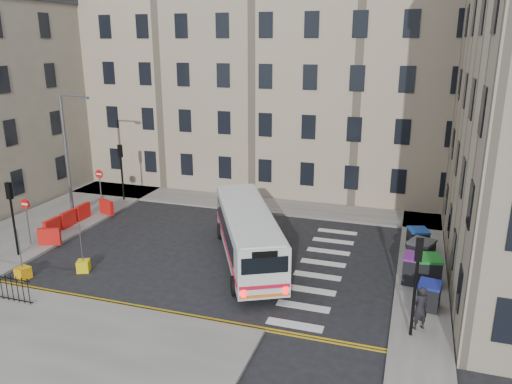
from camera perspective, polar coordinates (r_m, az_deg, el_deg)
The scene contains 22 objects.
ground at distance 27.62m, azimuth -0.72°, elevation -7.37°, with size 120.00×120.00×0.00m, color black.
pavement_north at distance 37.13m, azimuth -5.26°, elevation -0.89°, with size 36.00×3.20×0.15m, color slate.
pavement_east at distance 30.06m, azimuth 18.43°, elevation -6.06°, with size 2.40×26.00×0.15m, color slate.
pavement_west at distance 35.11m, azimuth -22.40°, elevation -3.19°, with size 6.00×22.00×0.15m, color slate.
pavement_sw at distance 23.37m, azimuth -26.39°, elevation -13.84°, with size 20.00×6.00×0.15m, color slate.
terrace_north at distance 42.25m, azimuth -3.11°, elevation 13.12°, with size 38.30×10.80×17.20m.
traffic_light_east at distance 20.22m, azimuth 17.89°, elevation -8.73°, with size 0.28×0.22×4.10m.
traffic_light_nw at distance 37.38m, azimuth -15.16°, elevation 3.15°, with size 0.28×0.22×4.10m.
traffic_light_sw at distance 29.49m, azimuth -26.16°, elevation -1.60°, with size 0.28×0.22×4.10m.
streetlamp at distance 34.10m, azimuth -20.83°, elevation 3.89°, with size 0.50×0.22×8.14m.
no_entry_north at distance 36.25m, azimuth -17.42°, elevation 1.25°, with size 0.60×0.08×3.00m.
no_entry_south at distance 31.08m, azimuth -24.76°, elevation -2.08°, with size 0.60×0.08×3.00m.
roadworks_barriers at distance 33.24m, azimuth -20.19°, elevation -2.98°, with size 1.66×6.26×1.00m.
bus at distance 26.49m, azimuth -0.98°, elevation -4.65°, with size 6.78×10.23×2.81m.
wheelie_bin_a at distance 23.36m, azimuth 19.16°, elevation -11.09°, with size 1.07×1.19×1.18m.
wheelie_bin_b at distance 25.41m, azimuth 17.74°, elevation -8.35°, with size 1.24×1.38×1.39m.
wheelie_bin_c at distance 25.37m, azimuth 18.97°, elevation -8.46°, with size 1.36×1.50×1.44m.
wheelie_bin_d at distance 27.15m, azimuth 18.30°, elevation -6.70°, with size 1.53×1.63×1.43m.
wheelie_bin_e at distance 29.13m, azimuth 17.98°, elevation -5.23°, with size 1.30×1.40×1.27m.
pedestrian at distance 21.53m, azimuth 18.24°, elevation -12.47°, with size 0.68×0.45×1.86m, color black.
bollard_yellow at distance 27.27m, azimuth -19.11°, elevation -7.99°, with size 0.60×0.60×0.60m, color #DBC10C.
bollard_chevron at distance 27.62m, azimuth -25.07°, elevation -8.38°, with size 0.60×0.60×0.60m, color #F09F0E.
Camera 1 is at (8.10, -23.87, 11.29)m, focal length 35.00 mm.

